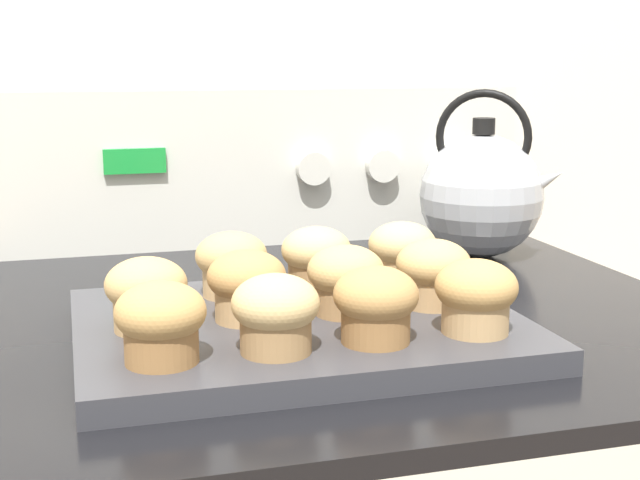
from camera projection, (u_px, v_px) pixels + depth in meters
The scene contains 15 objects.
wall_back at pixel (248, 25), 1.21m from camera, with size 8.00×0.05×2.40m.
control_panel at pixel (259, 167), 1.20m from camera, with size 0.73×0.07×0.21m.
muffin_pan at pixel (298, 329), 0.80m from camera, with size 0.39×0.30×0.02m.
muffin_r0_c0 at pixel (161, 321), 0.67m from camera, with size 0.07×0.07×0.06m.
muffin_r0_c1 at pixel (276, 312), 0.69m from camera, with size 0.07×0.07×0.06m.
muffin_r0_c2 at pixel (376, 304), 0.72m from camera, with size 0.07×0.07×0.06m.
muffin_r0_c3 at pixel (476, 295), 0.74m from camera, with size 0.07×0.07×0.06m.
muffin_r1_c0 at pixel (146, 293), 0.75m from camera, with size 0.07×0.07×0.06m.
muffin_r1_c1 at pixel (247, 284), 0.78m from camera, with size 0.07×0.07×0.06m.
muffin_r1_c2 at pixel (346, 279), 0.80m from camera, with size 0.07×0.07×0.06m.
muffin_r1_c3 at pixel (433, 272), 0.82m from camera, with size 0.07×0.07×0.06m.
muffin_r2_c1 at pixel (231, 263), 0.86m from camera, with size 0.07×0.07×0.06m.
muffin_r2_c2 at pixel (316, 257), 0.88m from camera, with size 0.07×0.07×0.06m.
muffin_r2_c3 at pixel (402, 251), 0.91m from camera, with size 0.07×0.07×0.06m.
tea_kettle at pixel (482, 193), 1.11m from camera, with size 0.18×0.15×0.21m.
Camera 1 is at (-0.25, -0.48, 1.16)m, focal length 50.00 mm.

